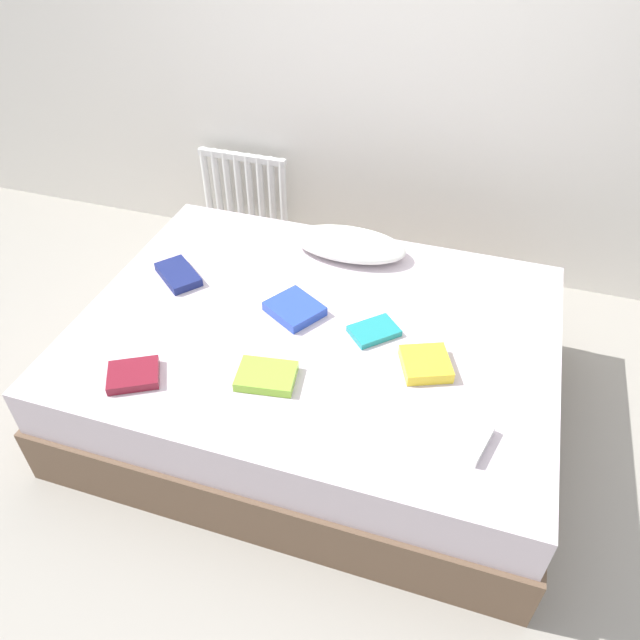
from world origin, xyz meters
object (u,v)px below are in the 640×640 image
Objects in this scene: textbook_yellow at (426,364)px; textbook_navy at (178,274)px; textbook_blue at (295,309)px; textbook_teal at (374,331)px; textbook_maroon at (133,375)px; textbook_lime at (266,376)px; bed at (317,367)px; textbook_white at (456,433)px; pillow at (349,244)px; radiator at (244,190)px.

textbook_yellow is 1.20m from textbook_navy.
textbook_yellow is at bearing 15.69° from textbook_blue.
textbook_blue is (-0.35, 0.03, 0.01)m from textbook_teal.
textbook_maroon is (-0.80, -0.52, 0.00)m from textbook_teal.
textbook_navy is (-0.59, 0.07, -0.00)m from textbook_blue.
textbook_yellow is 0.61m from textbook_blue.
textbook_navy is at bearing 133.93° from textbook_lime.
bed is at bearing 69.19° from textbook_lime.
textbook_lime is 0.41m from textbook_blue.
textbook_yellow is (0.56, 0.24, 0.00)m from textbook_lime.
textbook_maroon is at bearing -171.60° from textbook_lime.
textbook_yellow reaches higher than textbook_maroon.
textbook_teal is at bearing 147.13° from textbook_white.
textbook_yellow is 0.96× the size of textbook_maroon.
textbook_navy is at bearing 170.70° from bed.
bed is at bearing 143.26° from textbook_yellow.
textbook_maroon is (-0.55, -1.05, -0.03)m from pillow.
textbook_maroon is (-0.48, -0.15, -0.00)m from textbook_lime.
radiator is 1.11m from textbook_navy.
textbook_navy is at bearing 74.22° from textbook_maroon.
textbook_lime is at bearing -54.52° from textbook_blue.
pillow is 3.09× the size of textbook_yellow.
radiator is at bearing 147.40° from textbook_white.
textbook_yellow reaches higher than textbook_blue.
textbook_lime is 1.16× the size of textbook_maroon.
textbook_navy is (-0.70, 0.11, 0.27)m from bed.
textbook_white is 1.20m from textbook_maroon.
textbook_white is (0.72, -0.06, 0.00)m from textbook_lime.
bed is 0.57m from textbook_yellow.
textbook_yellow is at bearing -73.77° from textbook_teal.
textbook_teal is 0.35m from textbook_blue.
textbook_teal is at bearing 32.98° from textbook_navy.
radiator is 3.05× the size of textbook_yellow.
textbook_blue is (0.74, -1.16, 0.16)m from radiator.
textbook_yellow is 1.11m from textbook_maroon.
textbook_maroon reaches higher than bed.
textbook_teal is 1.06× the size of textbook_yellow.
textbook_white is 0.34m from textbook_yellow.
pillow reaches higher than textbook_navy.
radiator is at bearing 71.15° from textbook_maroon.
bed is 0.30m from textbook_blue.
radiator reaches higher than textbook_blue.
pillow is 2.54× the size of textbook_lime.
pillow reaches higher than bed.
bed is 11.17× the size of textbook_yellow.
radiator is at bearing 125.31° from bed.
textbook_blue is at bearing -100.98° from pillow.
textbook_teal is 0.89× the size of textbook_blue.
textbook_navy is at bearing -148.01° from pillow.
textbook_yellow is (0.48, -0.12, 0.28)m from bed.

